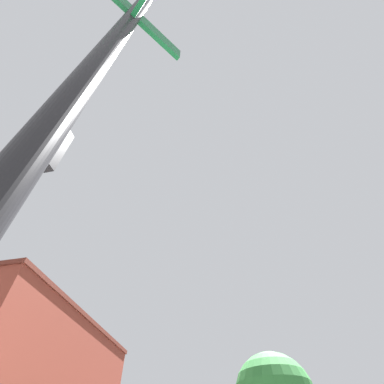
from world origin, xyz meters
The scene contains 1 object.
traffic_signal_near centered at (-5.98, -6.47, 3.73)m, with size 1.84×2.34×5.30m.
Camera 1 is at (-6.95, -7.85, 1.36)m, focal length 25.59 mm.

